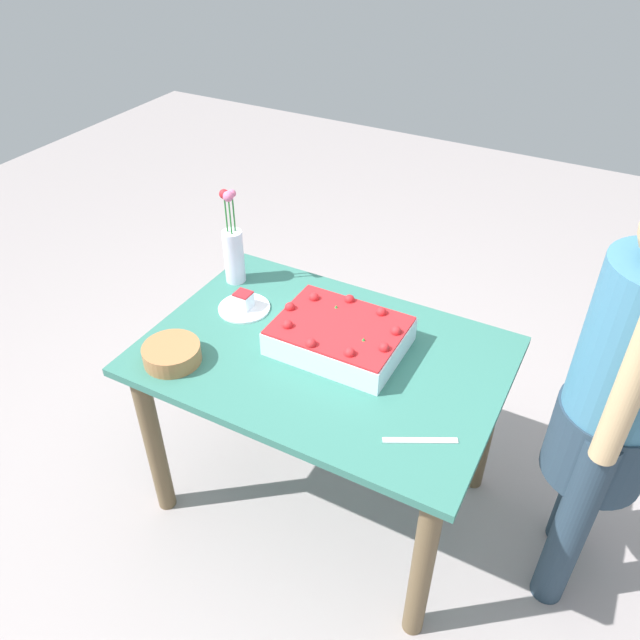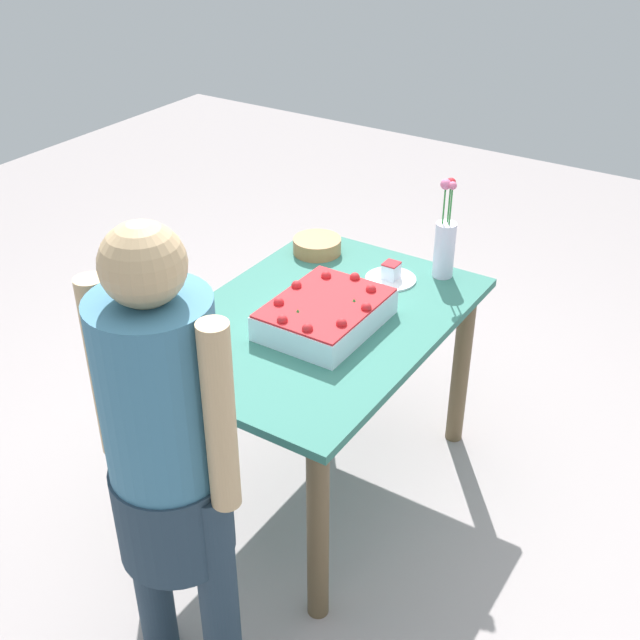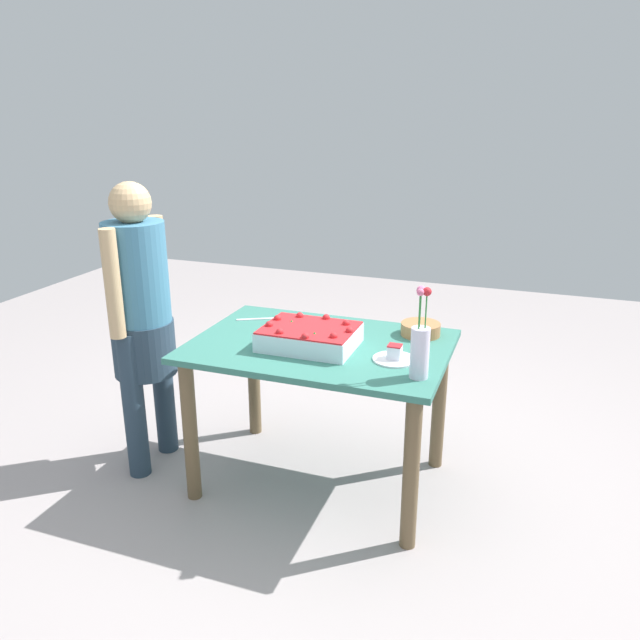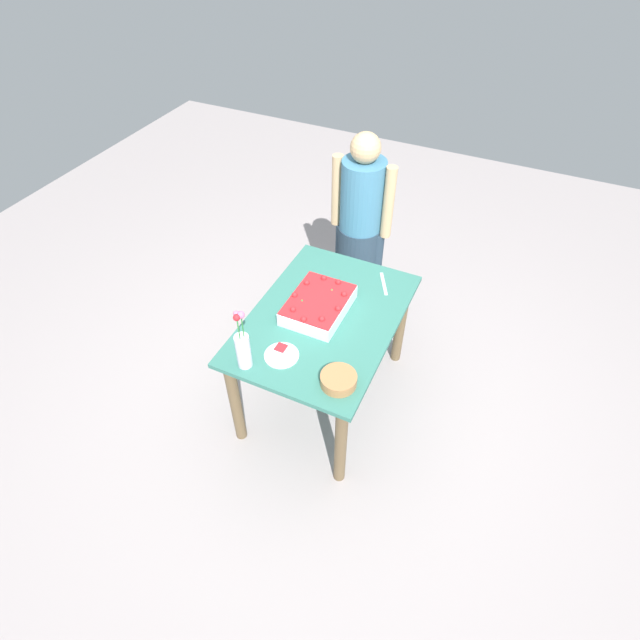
{
  "view_description": "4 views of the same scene",
  "coord_description": "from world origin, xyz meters",
  "views": [
    {
      "loc": [
        -0.76,
        1.44,
        2.12
      ],
      "look_at": [
        0.05,
        -0.06,
        0.84
      ],
      "focal_mm": 35.0,
      "sensor_mm": 36.0,
      "label": 1
    },
    {
      "loc": [
        -2.01,
        -1.31,
        2.2
      ],
      "look_at": [
        -0.09,
        -0.07,
        0.81
      ],
      "focal_mm": 45.0,
      "sensor_mm": 36.0,
      "label": 2
    },
    {
      "loc": [
        0.94,
        -2.61,
        1.81
      ],
      "look_at": [
        0.02,
        -0.06,
        0.89
      ],
      "focal_mm": 35.0,
      "sensor_mm": 36.0,
      "label": 3
    },
    {
      "loc": [
        1.94,
        0.88,
        2.82
      ],
      "look_at": [
        0.06,
        -0.0,
        0.78
      ],
      "focal_mm": 28.0,
      "sensor_mm": 36.0,
      "label": 4
    }
  ],
  "objects": [
    {
      "name": "ground_plane",
      "position": [
        0.0,
        0.0,
        0.0
      ],
      "size": [
        8.0,
        8.0,
        0.0
      ],
      "primitive_type": "plane",
      "color": "#A09696"
    },
    {
      "name": "dining_table",
      "position": [
        0.0,
        0.0,
        0.62
      ],
      "size": [
        1.21,
        0.84,
        0.75
      ],
      "color": "#357365",
      "rests_on": "ground_plane"
    },
    {
      "name": "sheet_cake",
      "position": [
        -0.03,
        -0.05,
        0.8
      ],
      "size": [
        0.43,
        0.33,
        0.12
      ],
      "color": "white",
      "rests_on": "dining_table"
    },
    {
      "name": "serving_plate_with_slice",
      "position": [
        0.38,
        -0.09,
        0.77
      ],
      "size": [
        0.19,
        0.19,
        0.07
      ],
      "color": "white",
      "rests_on": "dining_table"
    },
    {
      "name": "cake_knife",
      "position": [
        -0.43,
        0.22,
        0.75
      ],
      "size": [
        0.2,
        0.12,
        0.0
      ],
      "primitive_type": "cube",
      "rotation": [
        0.0,
        0.0,
        0.49
      ],
      "color": "silver",
      "rests_on": "dining_table"
    },
    {
      "name": "flower_vase",
      "position": [
        0.52,
        -0.23,
        0.89
      ],
      "size": [
        0.08,
        0.08,
        0.39
      ],
      "color": "silver",
      "rests_on": "dining_table"
    },
    {
      "name": "fruit_bowl",
      "position": [
        0.43,
        0.28,
        0.78
      ],
      "size": [
        0.19,
        0.19,
        0.06
      ],
      "primitive_type": "cylinder",
      "color": "#AD7345",
      "rests_on": "dining_table"
    },
    {
      "name": "person_standing",
      "position": [
        -0.91,
        -0.13,
        0.85
      ],
      "size": [
        0.31,
        0.45,
        1.49
      ],
      "color": "#273A4A",
      "rests_on": "ground_plane"
    }
  ]
}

